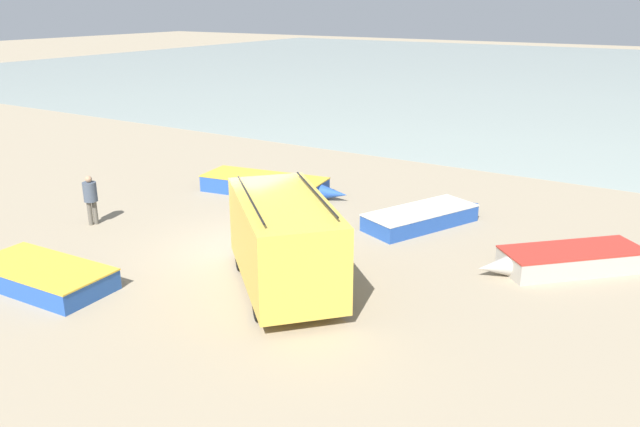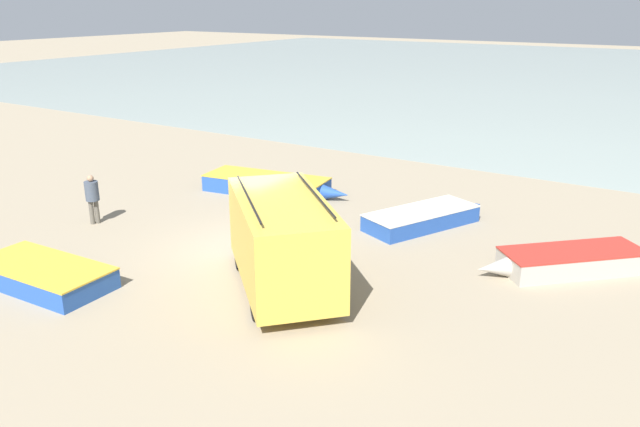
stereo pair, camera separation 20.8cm
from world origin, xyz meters
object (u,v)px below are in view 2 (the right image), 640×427
(fishing_rowboat_2, at_px, (424,217))
(fishing_rowboat_3, at_px, (567,261))
(fishing_rowboat_1, at_px, (40,274))
(fisherman_0, at_px, (92,195))
(parked_van, at_px, (282,240))
(fishing_rowboat_0, at_px, (270,185))

(fishing_rowboat_2, distance_m, fishing_rowboat_3, 4.77)
(fishing_rowboat_1, bearing_deg, fisherman_0, -57.88)
(fishing_rowboat_2, distance_m, fisherman_0, 10.51)
(fishing_rowboat_3, xyz_separation_m, fisherman_0, (-13.51, -4.26, 0.67))
(fisherman_0, bearing_deg, parked_van, 21.86)
(parked_van, distance_m, fisherman_0, 7.85)
(fishing_rowboat_2, relative_size, fishing_rowboat_3, 1.17)
(fishing_rowboat_1, xyz_separation_m, fisherman_0, (-2.56, 3.68, 0.69))
(fishing_rowboat_1, height_order, fishing_rowboat_2, fishing_rowboat_1)
(fishing_rowboat_0, xyz_separation_m, fishing_rowboat_1, (-0.10, -9.42, -0.03))
(fishing_rowboat_2, bearing_deg, fishing_rowboat_1, 169.08)
(fishing_rowboat_3, relative_size, fisherman_0, 2.44)
(fishing_rowboat_0, distance_m, fishing_rowboat_3, 10.95)
(fishing_rowboat_0, bearing_deg, fisherman_0, -123.84)
(parked_van, relative_size, fishing_rowboat_3, 1.22)
(fishing_rowboat_2, bearing_deg, fishing_rowboat_3, -81.75)
(fishing_rowboat_1, height_order, fishing_rowboat_3, fishing_rowboat_3)
(fishing_rowboat_2, height_order, fisherman_0, fisherman_0)
(parked_van, xyz_separation_m, fishing_rowboat_3, (5.69, 4.82, -0.97))
(fishing_rowboat_0, relative_size, fishing_rowboat_1, 1.27)
(fishing_rowboat_3, bearing_deg, parked_van, -3.93)
(parked_van, height_order, fisherman_0, parked_van)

